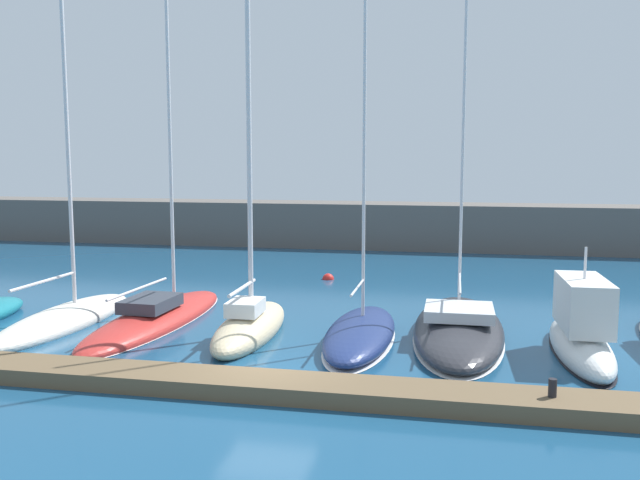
{
  "coord_description": "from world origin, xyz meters",
  "views": [
    {
      "loc": [
        5.02,
        -17.35,
        6.06
      ],
      "look_at": [
        0.22,
        6.33,
        3.11
      ],
      "focal_mm": 37.69,
      "sensor_mm": 36.0,
      "label": 1
    }
  ],
  "objects_px": {
    "motorboat_white_seventh": "(581,332)",
    "sailboat_ivory_second": "(66,317)",
    "sailboat_charcoal_sixth": "(458,328)",
    "dock_bollard": "(553,388)",
    "sailboat_red_third": "(156,316)",
    "mooring_buoy_red": "(328,279)",
    "sailboat_navy_fifth": "(360,333)",
    "sailboat_sand_fourth": "(250,324)"
  },
  "relations": [
    {
      "from": "sailboat_navy_fifth",
      "to": "mooring_buoy_red",
      "type": "relative_size",
      "value": 20.81
    },
    {
      "from": "sailboat_sand_fourth",
      "to": "dock_bollard",
      "type": "relative_size",
      "value": 27.86
    },
    {
      "from": "sailboat_red_third",
      "to": "dock_bollard",
      "type": "bearing_deg",
      "value": -114.07
    },
    {
      "from": "sailboat_navy_fifth",
      "to": "sailboat_charcoal_sixth",
      "type": "bearing_deg",
      "value": -69.36
    },
    {
      "from": "sailboat_red_third",
      "to": "sailboat_charcoal_sixth",
      "type": "distance_m",
      "value": 10.95
    },
    {
      "from": "sailboat_sand_fourth",
      "to": "motorboat_white_seventh",
      "type": "distance_m",
      "value": 10.68
    },
    {
      "from": "motorboat_white_seventh",
      "to": "dock_bollard",
      "type": "xyz_separation_m",
      "value": [
        -1.53,
        -5.24,
        -0.07
      ]
    },
    {
      "from": "sailboat_red_third",
      "to": "mooring_buoy_red",
      "type": "height_order",
      "value": "sailboat_red_third"
    },
    {
      "from": "sailboat_navy_fifth",
      "to": "mooring_buoy_red",
      "type": "bearing_deg",
      "value": 16.04
    },
    {
      "from": "mooring_buoy_red",
      "to": "dock_bollard",
      "type": "bearing_deg",
      "value": -62.72
    },
    {
      "from": "sailboat_charcoal_sixth",
      "to": "sailboat_ivory_second",
      "type": "bearing_deg",
      "value": 94.2
    },
    {
      "from": "sailboat_charcoal_sixth",
      "to": "motorboat_white_seventh",
      "type": "xyz_separation_m",
      "value": [
        3.69,
        -1.45,
        0.42
      ]
    },
    {
      "from": "sailboat_sand_fourth",
      "to": "motorboat_white_seventh",
      "type": "xyz_separation_m",
      "value": [
        10.68,
        -0.13,
        0.28
      ]
    },
    {
      "from": "dock_bollard",
      "to": "mooring_buoy_red",
      "type": "bearing_deg",
      "value": 117.28
    },
    {
      "from": "mooring_buoy_red",
      "to": "sailboat_charcoal_sixth",
      "type": "bearing_deg",
      "value": -57.14
    },
    {
      "from": "sailboat_ivory_second",
      "to": "mooring_buoy_red",
      "type": "height_order",
      "value": "sailboat_ivory_second"
    },
    {
      "from": "mooring_buoy_red",
      "to": "dock_bollard",
      "type": "height_order",
      "value": "dock_bollard"
    },
    {
      "from": "sailboat_ivory_second",
      "to": "sailboat_navy_fifth",
      "type": "height_order",
      "value": "sailboat_ivory_second"
    },
    {
      "from": "mooring_buoy_red",
      "to": "sailboat_red_third",
      "type": "bearing_deg",
      "value": -114.18
    },
    {
      "from": "sailboat_ivory_second",
      "to": "sailboat_sand_fourth",
      "type": "xyz_separation_m",
      "value": [
        7.14,
        -0.27,
        0.19
      ]
    },
    {
      "from": "sailboat_ivory_second",
      "to": "motorboat_white_seventh",
      "type": "relative_size",
      "value": 2.34
    },
    {
      "from": "sailboat_charcoal_sixth",
      "to": "motorboat_white_seventh",
      "type": "relative_size",
      "value": 3.0
    },
    {
      "from": "sailboat_sand_fourth",
      "to": "dock_bollard",
      "type": "bearing_deg",
      "value": -121.75
    },
    {
      "from": "sailboat_red_third",
      "to": "sailboat_charcoal_sixth",
      "type": "relative_size",
      "value": 1.07
    },
    {
      "from": "sailboat_red_third",
      "to": "dock_bollard",
      "type": "xyz_separation_m",
      "value": [
        13.11,
        -6.48,
        0.42
      ]
    },
    {
      "from": "sailboat_sand_fourth",
      "to": "sailboat_charcoal_sixth",
      "type": "xyz_separation_m",
      "value": [
        6.99,
        1.32,
        -0.14
      ]
    },
    {
      "from": "sailboat_ivory_second",
      "to": "mooring_buoy_red",
      "type": "bearing_deg",
      "value": -34.46
    },
    {
      "from": "sailboat_navy_fifth",
      "to": "sailboat_charcoal_sixth",
      "type": "height_order",
      "value": "sailboat_charcoal_sixth"
    },
    {
      "from": "motorboat_white_seventh",
      "to": "dock_bollard",
      "type": "bearing_deg",
      "value": 162.41
    },
    {
      "from": "sailboat_charcoal_sixth",
      "to": "sailboat_red_third",
      "type": "bearing_deg",
      "value": 91.06
    },
    {
      "from": "sailboat_charcoal_sixth",
      "to": "dock_bollard",
      "type": "xyz_separation_m",
      "value": [
        2.16,
        -6.69,
        0.35
      ]
    },
    {
      "from": "sailboat_sand_fourth",
      "to": "sailboat_ivory_second",
      "type": "bearing_deg",
      "value": 86.48
    },
    {
      "from": "motorboat_white_seventh",
      "to": "sailboat_ivory_second",
      "type": "bearing_deg",
      "value": 87.42
    },
    {
      "from": "mooring_buoy_red",
      "to": "sailboat_sand_fourth",
      "type": "bearing_deg",
      "value": -92.97
    },
    {
      "from": "sailboat_navy_fifth",
      "to": "sailboat_charcoal_sixth",
      "type": "relative_size",
      "value": 0.65
    },
    {
      "from": "sailboat_sand_fourth",
      "to": "sailboat_navy_fifth",
      "type": "relative_size",
      "value": 1.0
    },
    {
      "from": "sailboat_navy_fifth",
      "to": "sailboat_ivory_second",
      "type": "bearing_deg",
      "value": 89.13
    },
    {
      "from": "sailboat_sand_fourth",
      "to": "mooring_buoy_red",
      "type": "xyz_separation_m",
      "value": [
        0.58,
        11.23,
        -0.45
      ]
    },
    {
      "from": "mooring_buoy_red",
      "to": "sailboat_navy_fifth",
      "type": "bearing_deg",
      "value": -73.93
    },
    {
      "from": "sailboat_red_third",
      "to": "motorboat_white_seventh",
      "type": "xyz_separation_m",
      "value": [
        14.64,
        -1.24,
        0.48
      ]
    },
    {
      "from": "dock_bollard",
      "to": "sailboat_navy_fifth",
      "type": "bearing_deg",
      "value": 134.34
    },
    {
      "from": "sailboat_ivory_second",
      "to": "mooring_buoy_red",
      "type": "distance_m",
      "value": 13.41
    }
  ]
}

